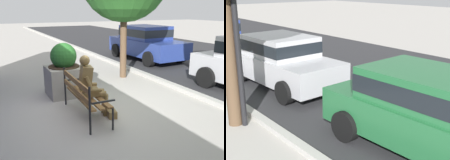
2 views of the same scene
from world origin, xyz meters
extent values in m
cube|color=#2D2D30|center=(0.00, 7.50, 0.00)|extent=(60.00, 9.00, 0.01)
cylinder|color=brown|center=(2.88, 2.41, 1.60)|extent=(0.32, 0.32, 3.20)
cylinder|color=black|center=(-3.40, 5.60, 0.32)|extent=(0.65, 0.25, 0.64)
cube|color=#B7B7BC|center=(1.15, 4.69, 0.61)|extent=(4.17, 1.86, 0.70)
cube|color=#B7B7BC|center=(1.00, 4.69, 1.26)|extent=(2.19, 1.65, 0.60)
cube|color=black|center=(1.00, 4.69, 1.26)|extent=(2.20, 1.67, 0.33)
cylinder|color=black|center=(2.45, 5.60, 0.32)|extent=(0.65, 0.25, 0.64)
cylinder|color=black|center=(2.52, 3.90, 0.32)|extent=(0.65, 0.25, 0.64)
cylinder|color=black|center=(-0.21, 5.49, 0.32)|extent=(0.65, 0.25, 0.64)
cylinder|color=black|center=(-0.14, 3.79, 0.32)|extent=(0.65, 0.25, 0.64)
cube|color=#236638|center=(6.37, 4.69, 0.61)|extent=(4.17, 1.86, 0.70)
cube|color=#236638|center=(6.22, 4.69, 1.26)|extent=(2.19, 1.65, 0.60)
cube|color=black|center=(6.22, 4.69, 1.26)|extent=(2.20, 1.67, 0.33)
cylinder|color=black|center=(5.00, 5.49, 0.32)|extent=(0.65, 0.25, 0.64)
cylinder|color=black|center=(5.07, 3.79, 0.32)|extent=(0.65, 0.25, 0.64)
cylinder|color=black|center=(3.06, 2.54, 1.80)|extent=(0.12, 0.12, 3.60)
camera|label=1|loc=(5.24, -2.10, 2.31)|focal=41.19mm
camera|label=2|loc=(9.38, 0.00, 3.03)|focal=50.46mm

